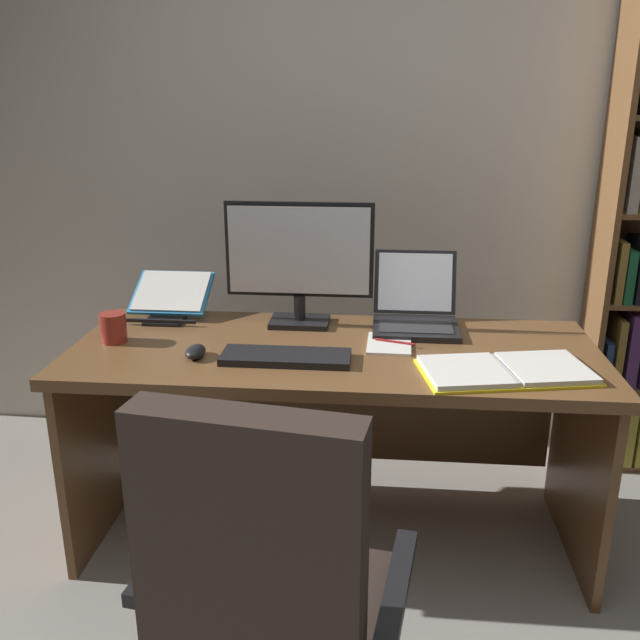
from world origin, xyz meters
TOP-DOWN VIEW (x-y plane):
  - wall_back at (0.00, 1.88)m, footprint 4.68×0.12m
  - desk at (-0.20, 1.05)m, footprint 1.80×0.73m
  - office_chair at (-0.28, 0.04)m, footprint 0.66×0.60m
  - monitor at (-0.35, 1.21)m, footprint 0.55×0.16m
  - laptop at (0.08, 1.22)m, footprint 0.31×0.35m
  - keyboard at (-0.35, 0.83)m, footprint 0.42×0.15m
  - computer_mouse at (-0.65, 0.83)m, footprint 0.06×0.10m
  - reading_stand_with_book at (-0.87, 1.27)m, footprint 0.30×0.28m
  - open_binder at (0.34, 0.78)m, footprint 0.56×0.36m
  - notepad at (-0.01, 1.00)m, footprint 0.16×0.21m
  - pen at (0.01, 1.00)m, footprint 0.14×0.05m
  - coffee_mug at (-0.97, 0.95)m, footprint 0.09×0.09m

SIDE VIEW (x-z plane):
  - office_chair at x=-0.28m, z-range -0.08..0.93m
  - desk at x=-0.20m, z-range 0.17..0.93m
  - notepad at x=-0.01m, z-range 0.75..0.76m
  - open_binder at x=0.34m, z-range 0.75..0.78m
  - keyboard at x=-0.35m, z-range 0.75..0.78m
  - pen at x=0.01m, z-range 0.76..0.77m
  - computer_mouse at x=-0.65m, z-range 0.75..0.79m
  - coffee_mug at x=-0.97m, z-range 0.75..0.86m
  - laptop at x=0.08m, z-range 0.68..0.94m
  - reading_stand_with_book at x=-0.87m, z-range 0.75..0.90m
  - monitor at x=-0.35m, z-range 0.76..1.22m
  - wall_back at x=0.00m, z-range 0.00..2.59m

